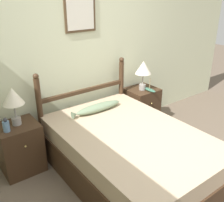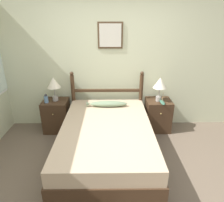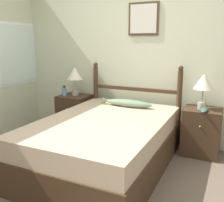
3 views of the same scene
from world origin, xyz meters
TOP-DOWN VIEW (x-y plane):
  - ground_plane at (0.00, 0.00)m, footprint 16.00×16.00m
  - wall_back at (-0.00, 1.73)m, footprint 6.40×0.08m
  - bed at (-0.09, 0.56)m, footprint 1.40×2.07m
  - headboard at (-0.09, 1.56)m, footprint 1.40×0.07m
  - nightstand_left at (-1.10, 1.45)m, footprint 0.48×0.46m
  - nightstand_right at (0.92, 1.45)m, footprint 0.48×0.46m
  - table_lamp_left at (-1.09, 1.47)m, footprint 0.25×0.25m
  - table_lamp_right at (0.90, 1.42)m, footprint 0.25×0.25m
  - bottle at (-1.23, 1.37)m, footprint 0.07×0.07m
  - model_boat at (0.94, 1.31)m, footprint 0.08×0.25m
  - fish_pillow at (-0.08, 1.25)m, footprint 0.74×0.15m

SIDE VIEW (x-z plane):
  - ground_plane at x=0.00m, z-range 0.00..0.00m
  - bed at x=-0.09m, z-range 0.00..0.60m
  - nightstand_left at x=-1.10m, z-range 0.00..0.63m
  - nightstand_right at x=0.92m, z-range 0.00..0.63m
  - headboard at x=-0.09m, z-range 0.05..1.22m
  - fish_pillow at x=-0.08m, z-range 0.60..0.70m
  - model_boat at x=0.94m, z-range 0.55..0.76m
  - bottle at x=-1.23m, z-range 0.62..0.79m
  - table_lamp_left at x=-1.09m, z-range 0.74..1.20m
  - table_lamp_right at x=0.90m, z-range 0.74..1.20m
  - wall_back at x=0.00m, z-range 0.00..2.55m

